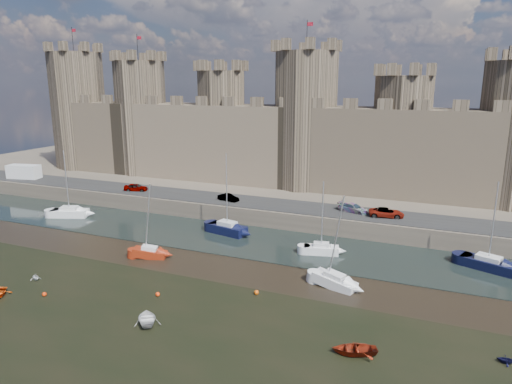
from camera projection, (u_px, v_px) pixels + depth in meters
ground at (121, 325)px, 39.61m from camera, size 160.00×160.00×0.00m
seaweed_patch at (69, 364)px, 34.22m from camera, size 70.00×34.00×0.01m
water_channel at (237, 239)px, 61.15m from camera, size 160.00×12.00×0.08m
quay at (311, 179)px, 93.19m from camera, size 160.00×60.00×2.50m
road at (264, 203)px, 69.54m from camera, size 160.00×7.00×0.10m
castle at (290, 134)px, 80.20m from camera, size 108.50×11.00×29.00m
car_0 at (136, 187)px, 77.25m from camera, size 4.20×2.67×1.33m
car_1 at (228, 198)px, 70.76m from camera, size 3.68×1.99×1.15m
car_2 at (353, 208)px, 64.72m from camera, size 4.74×3.01×1.28m
car_3 at (386, 213)px, 62.37m from camera, size 5.04×3.00×1.31m
van at (24, 172)px, 87.08m from camera, size 6.44×3.56×2.65m
sailboat_0 at (69, 212)px, 71.00m from camera, size 6.00×3.99×10.46m
sailboat_1 at (227, 228)px, 63.09m from camera, size 5.96×3.35×11.27m
sailboat_2 at (321, 249)px, 55.70m from camera, size 4.48×2.59×9.08m
sailboat_3 at (488, 263)px, 51.13m from camera, size 6.17×4.18×10.08m
sailboat_4 at (150, 252)px, 54.68m from camera, size 4.22×2.70×9.20m
sailboat_5 at (334, 280)px, 46.85m from camera, size 4.84×2.84×9.81m
dinghy_2 at (147, 319)px, 40.04m from camera, size 3.76×3.93×0.66m
dinghy_3 at (36, 277)px, 48.52m from camera, size 1.62×1.53×0.67m
dinghy_4 at (354, 350)px, 35.38m from camera, size 4.15×3.55×0.73m
dinghy_7 at (506, 359)px, 34.15m from camera, size 1.33×1.16×0.68m
buoy_0 at (44, 294)px, 44.91m from camera, size 0.44×0.44×0.44m
buoy_1 at (158, 294)px, 44.89m from camera, size 0.44×0.44×0.44m
buoy_3 at (256, 292)px, 45.23m from camera, size 0.49×0.49×0.49m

